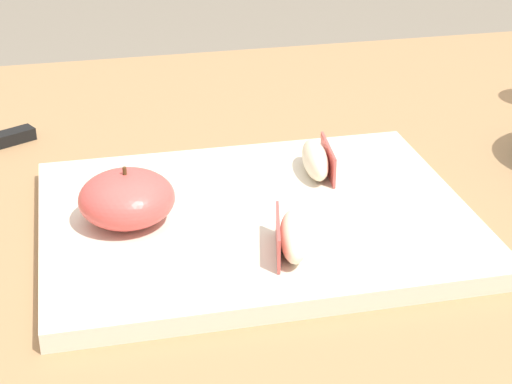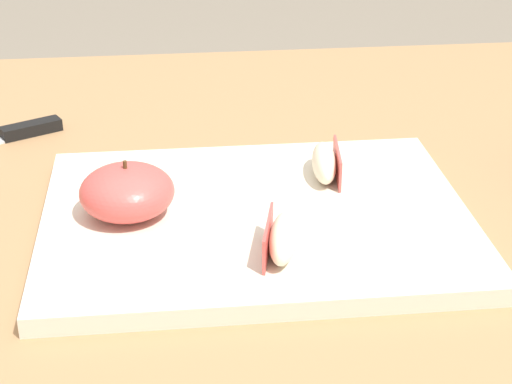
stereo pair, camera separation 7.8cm
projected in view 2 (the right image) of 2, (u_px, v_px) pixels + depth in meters
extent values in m
cube|color=#9E754C|center=(282.00, 212.00, 0.86)|extent=(1.24, 0.97, 0.03)
cube|color=beige|center=(256.00, 220.00, 0.79)|extent=(0.39, 0.30, 0.02)
ellipsoid|color=#D14C47|center=(127.00, 192.00, 0.77)|extent=(0.09, 0.09, 0.05)
cylinder|color=#4C3319|center=(125.00, 166.00, 0.76)|extent=(0.00, 0.00, 0.01)
ellipsoid|color=beige|center=(324.00, 163.00, 0.85)|extent=(0.03, 0.08, 0.03)
cube|color=#D14C47|center=(337.00, 163.00, 0.85)|extent=(0.01, 0.07, 0.03)
ellipsoid|color=beige|center=(284.00, 238.00, 0.71)|extent=(0.04, 0.08, 0.03)
cube|color=#D14C47|center=(268.00, 237.00, 0.71)|extent=(0.02, 0.07, 0.03)
cube|color=black|center=(31.00, 129.00, 0.99)|extent=(0.07, 0.05, 0.01)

